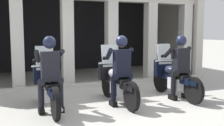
{
  "coord_description": "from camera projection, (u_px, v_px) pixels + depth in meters",
  "views": [
    {
      "loc": [
        -2.46,
        -5.83,
        1.66
      ],
      "look_at": [
        0.0,
        0.23,
        0.91
      ],
      "focal_mm": 43.35,
      "sensor_mm": 36.0,
      "label": 1
    }
  ],
  "objects": [
    {
      "name": "ground_plane",
      "position": [
        82.0,
        81.0,
        9.24
      ],
      "size": [
        80.0,
        80.0,
        0.0
      ],
      "primitive_type": "plane",
      "color": "#A8A59E"
    },
    {
      "name": "police_officer_center",
      "position": [
        121.0,
        64.0,
        6.07
      ],
      "size": [
        0.63,
        0.61,
        1.58
      ],
      "rotation": [
        0.0,
        0.0,
        0.1
      ],
      "color": "black",
      "rests_on": "ground"
    },
    {
      "name": "police_officer_right",
      "position": [
        180.0,
        62.0,
        6.64
      ],
      "size": [
        0.63,
        0.61,
        1.58
      ],
      "rotation": [
        0.0,
        0.0,
        0.09
      ],
      "color": "black",
      "rests_on": "ground"
    },
    {
      "name": "motorcycle_right",
      "position": [
        173.0,
        77.0,
        6.95
      ],
      "size": [
        0.62,
        2.04,
        1.35
      ],
      "rotation": [
        0.0,
        0.0,
        0.09
      ],
      "color": "black",
      "rests_on": "ground"
    },
    {
      "name": "police_officer_left",
      "position": [
        50.0,
        68.0,
        5.5
      ],
      "size": [
        0.63,
        0.61,
        1.58
      ],
      "rotation": [
        0.0,
        0.0,
        0.15
      ],
      "color": "black",
      "rests_on": "ground"
    },
    {
      "name": "kerb_strip",
      "position": [
        95.0,
        84.0,
        8.31
      ],
      "size": [
        7.94,
        0.24,
        0.12
      ],
      "primitive_type": "cube",
      "color": "#B7B5AD",
      "rests_on": "ground"
    },
    {
      "name": "motorcycle_left",
      "position": [
        48.0,
        86.0,
        5.81
      ],
      "size": [
        0.62,
        2.04,
        1.35
      ],
      "rotation": [
        0.0,
        0.0,
        0.15
      ],
      "color": "black",
      "rests_on": "ground"
    },
    {
      "name": "station_building",
      "position": [
        74.0,
        23.0,
        10.4
      ],
      "size": [
        8.44,
        4.19,
        3.25
      ],
      "color": "black",
      "rests_on": "ground"
    },
    {
      "name": "motorcycle_center",
      "position": [
        116.0,
        81.0,
        6.38
      ],
      "size": [
        0.62,
        2.04,
        1.35
      ],
      "rotation": [
        0.0,
        0.0,
        0.1
      ],
      "color": "black",
      "rests_on": "ground"
    }
  ]
}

